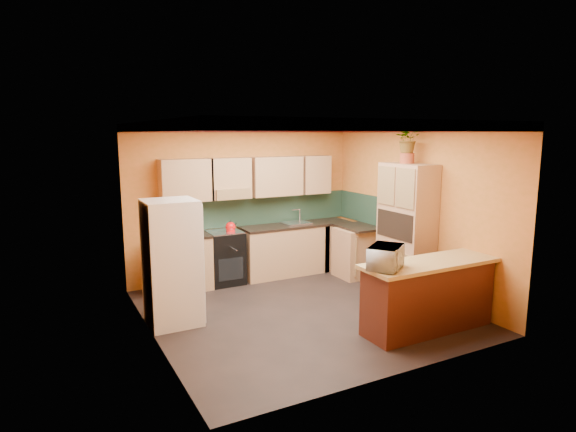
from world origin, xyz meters
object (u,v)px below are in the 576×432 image
at_px(fridge, 172,263).
at_px(pantry, 406,230).
at_px(breakfast_bar, 428,297).
at_px(microwave, 386,257).
at_px(stove, 225,257).
at_px(base_cabinets_back, 258,254).

bearing_deg(fridge, pantry, -8.40).
xyz_separation_m(breakfast_bar, microwave, (-0.73, 0.00, 0.63)).
height_order(breakfast_bar, microwave, microwave).
bearing_deg(microwave, breakfast_bar, -36.73).
height_order(pantry, microwave, pantry).
height_order(stove, pantry, pantry).
height_order(base_cabinets_back, stove, stove).
height_order(stove, microwave, microwave).
xyz_separation_m(base_cabinets_back, pantry, (1.73, -1.89, 0.61)).
bearing_deg(base_cabinets_back, pantry, -47.51).
xyz_separation_m(stove, microwave, (0.93, -3.14, 0.62)).
relative_size(stove, pantry, 0.43).
relative_size(stove, microwave, 1.77).
distance_m(fridge, breakfast_bar, 3.43).
height_order(base_cabinets_back, fridge, fridge).
distance_m(stove, fridge, 1.88).
bearing_deg(stove, base_cabinets_back, 0.00).
relative_size(fridge, pantry, 0.81).
bearing_deg(stove, fridge, -132.55).
bearing_deg(base_cabinets_back, fridge, -144.05).
relative_size(base_cabinets_back, pantry, 1.74).
relative_size(pantry, breakfast_bar, 1.17).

